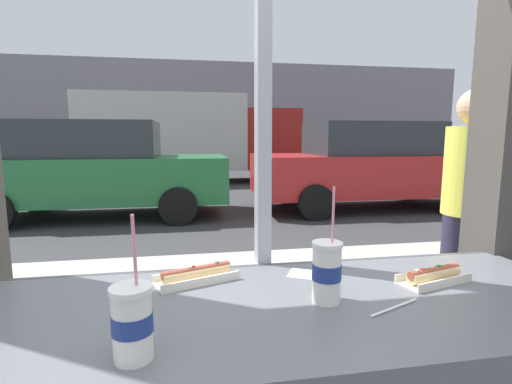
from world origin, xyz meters
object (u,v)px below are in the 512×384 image
Objects in this scene: parked_car_green at (98,169)px; pedestrian at (468,200)px; soda_cup_right at (327,271)px; soda_cup_left at (132,322)px; hotdog_tray_near at (434,275)px; parked_car_red at (369,165)px; box_truck at (189,135)px; hotdog_tray_far at (197,275)px.

pedestrian reaches higher than parked_car_green.
soda_cup_right is 6.58m from parked_car_green.
hotdog_tray_near is at bearing 17.34° from soda_cup_left.
box_truck reaches higher than parked_car_red.
hotdog_tray_far is (0.14, 0.42, -0.06)m from soda_cup_left.
soda_cup_right is at bearing -168.64° from hotdog_tray_near.
parked_car_green is at bearing 105.35° from hotdog_tray_far.
parked_car_red is at bearing 65.28° from hotdog_tray_near.
hotdog_tray_far is at bearing 169.47° from hotdog_tray_near.
hotdog_tray_near is 6.64m from parked_car_green.
parked_car_red is (2.85, 6.18, -0.12)m from hotdog_tray_near.
soda_cup_right is 7.05m from parked_car_red.
soda_cup_left is at bearing -90.58° from box_truck.
pedestrian is (1.75, 0.94, 0.04)m from hotdog_tray_far.
soda_cup_right is at bearing -140.08° from pedestrian.
soda_cup_left is 7.47m from parked_car_red.
hotdog_tray_far is 11.41m from box_truck.
box_truck reaches higher than hotdog_tray_far.
soda_cup_right is at bearing -88.13° from box_truck.
hotdog_tray_far is at bearing 71.61° from soda_cup_left.
parked_car_green reaches higher than hotdog_tray_near.
pedestrian is at bearing -56.26° from parked_car_green.
pedestrian is at bearing 28.35° from hotdog_tray_far.
soda_cup_left is 0.95× the size of soda_cup_right.
parked_car_green is 6.13m from pedestrian.
pedestrian is at bearing 47.41° from hotdog_tray_near.
hotdog_tray_near is 0.77m from hotdog_tray_far.
pedestrian is (1.77, -10.45, -0.48)m from box_truck.
pedestrian is (1.00, 1.08, 0.04)m from hotdog_tray_near.
hotdog_tray_near is at bearing -10.53° from hotdog_tray_far.
pedestrian is at bearing 39.92° from soda_cup_right.
box_truck is at bearing 72.97° from parked_car_green.
hotdog_tray_near and hotdog_tray_far have the same top height.
hotdog_tray_far is 0.04× the size of box_truck.
hotdog_tray_near is at bearing -132.59° from pedestrian.
soda_cup_left is 0.07× the size of parked_car_red.
parked_car_green reaches higher than soda_cup_right.
hotdog_tray_far is at bearing -89.90° from box_truck.
hotdog_tray_far is 7.03m from parked_car_red.
soda_cup_left is 0.07× the size of parked_car_green.
parked_car_green reaches higher than hotdog_tray_far.
parked_car_green is (-1.52, 6.46, -0.19)m from soda_cup_left.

